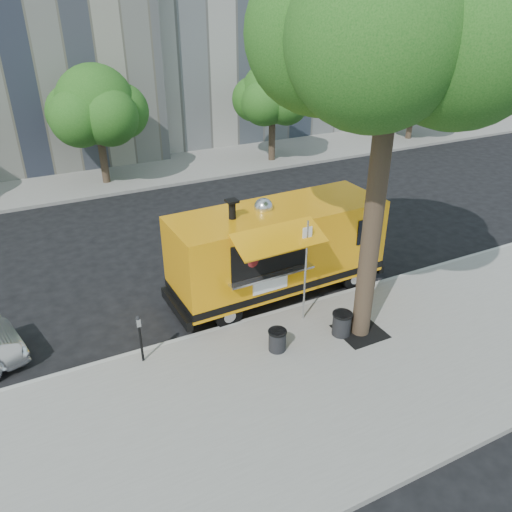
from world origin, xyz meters
The scene contains 14 objects.
ground centered at (0.00, 0.00, 0.00)m, with size 120.00×120.00×0.00m, color black.
sidewalk centered at (0.00, -4.00, 0.07)m, with size 60.00×6.00×0.15m, color gray.
curb centered at (0.00, -0.93, 0.07)m, with size 60.00×0.14×0.16m, color #999993.
far_sidewalk centered at (0.00, 13.50, 0.07)m, with size 60.00×5.00×0.15m, color gray.
street_tree centered at (2.60, -2.80, 8.01)m, with size 4.68×4.68×10.27m.
tree_well centered at (2.60, -2.80, 0.15)m, with size 1.20×1.20×0.02m, color black.
far_tree_b centered at (-1.00, 12.70, 3.83)m, with size 3.60×3.60×5.50m.
far_tree_c centered at (8.00, 12.40, 3.72)m, with size 3.24×3.24×5.21m.
far_tree_d centered at (18.00, 12.60, 3.89)m, with size 3.78×3.78×5.64m.
sign_post centered at (1.55, -1.55, 1.85)m, with size 0.28×0.06×3.00m.
parking_meter centered at (-3.00, -1.35, 0.98)m, with size 0.11×0.11×1.33m.
food_truck centered at (1.64, 0.17, 1.57)m, with size 6.84×3.29×3.34m.
trash_bin_left centered at (2.08, -2.65, 0.50)m, with size 0.55×0.55×0.65m.
trash_bin_right centered at (0.21, -2.47, 0.46)m, with size 0.49×0.49×0.58m.
Camera 1 is at (-4.87, -11.43, 8.28)m, focal length 35.00 mm.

